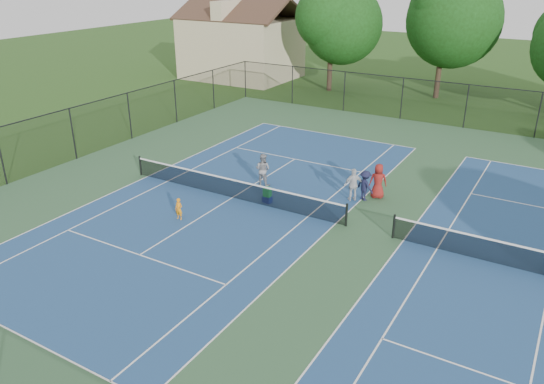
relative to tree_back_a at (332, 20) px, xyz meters
The scene contains 14 objects.
ground 27.95m from the tree_back_a, 61.56° to the right, with size 140.00×140.00×0.00m, color #234716.
court_pad 27.95m from the tree_back_a, 61.56° to the right, with size 36.00×36.00×0.01m, color #32593A.
tennis_court_left 25.44m from the tree_back_a, 75.96° to the right, with size 12.00×23.83×1.07m.
perimeter_fence 27.65m from the tree_back_a, 61.56° to the right, with size 36.08×36.08×3.02m.
tree_back_a is the anchor object (origin of this frame).
tree_back_b 9.24m from the tree_back_a, 12.53° to the left, with size 7.60×7.60×10.03m.
clapboard_house 10.47m from the tree_back_a, behind, with size 10.80×8.10×7.65m.
child_player 28.19m from the tree_back_a, 78.96° to the right, with size 0.36×0.24×1.00m, color orange.
instructor 23.34m from the tree_back_a, 73.64° to the right, with size 0.82×0.64×1.68m, color gray.
bystander_a 24.61m from the tree_back_a, 62.40° to the right, with size 0.95×0.40×1.63m, color silver.
bystander_b 24.55m from the tree_back_a, 61.06° to the right, with size 0.96×0.55×1.49m, color #181935.
bystander_c 24.24m from the tree_back_a, 59.47° to the right, with size 0.84×0.55×1.72m, color maroon.
ball_crate 25.52m from the tree_back_a, 71.85° to the right, with size 0.42×0.30×0.32m, color navy.
ball_hopper 25.44m from the tree_back_a, 71.85° to the right, with size 0.34×0.28×0.44m, color green.
Camera 1 is at (6.60, -19.27, 10.48)m, focal length 35.00 mm.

